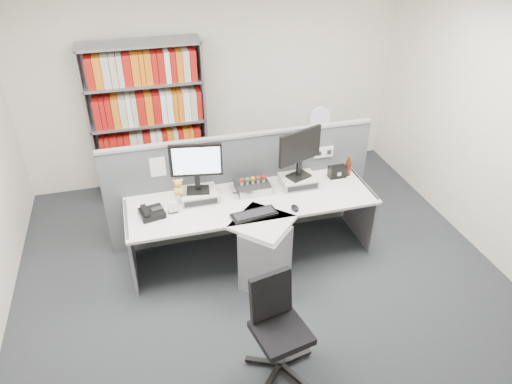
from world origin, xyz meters
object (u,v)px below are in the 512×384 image
object	(u,v)px
desktop_pc	(252,186)
mouse	(295,208)
desk_calendar	(173,208)
cola_bottle	(348,168)
desk	(257,233)
speaker	(337,172)
monitor_right	(300,150)
desk_fan	(319,119)
office_chair	(277,323)
desk_phone	(151,213)
shelving_unit	(149,125)
monitor_left	(196,164)
keyboard	(254,214)
filing_cabinet	(316,164)

from	to	relation	value
desktop_pc	mouse	size ratio (longest dim) A/B	3.02
desk_calendar	cola_bottle	bearing A→B (deg)	6.22
desk	speaker	xyz separation A→B (m)	(1.05, 0.43, 0.33)
monitor_right	desk_calendar	world-z (taller)	monitor_right
desk_fan	office_chair	distance (m)	3.01
desk_phone	shelving_unit	distance (m)	1.66
monitor_left	office_chair	size ratio (longest dim) A/B	0.61
monitor_left	monitor_right	bearing A→B (deg)	0.00
keyboard	desk_phone	size ratio (longest dim) A/B	1.77
desk	mouse	bearing A→B (deg)	-10.17
desk	monitor_right	bearing A→B (deg)	34.01
desk_calendar	desktop_pc	bearing A→B (deg)	12.24
cola_bottle	desk_fan	world-z (taller)	desk_fan
mouse	keyboard	bearing A→B (deg)	178.93
mouse	shelving_unit	distance (m)	2.31
desk_calendar	office_chair	world-z (taller)	office_chair
desk_calendar	office_chair	xyz separation A→B (m)	(0.65, -1.45, -0.30)
desk_fan	desk_phone	bearing A→B (deg)	-151.85
monitor_left	office_chair	world-z (taller)	monitor_left
shelving_unit	monitor_right	bearing A→B (deg)	-44.93
desktop_pc	desk_calendar	size ratio (longest dim) A/B	2.92
desk_phone	desk	bearing A→B (deg)	-11.24
desk_calendar	desk_fan	distance (m)	2.35
desk_calendar	office_chair	size ratio (longest dim) A/B	0.14
speaker	filing_cabinet	distance (m)	1.07
shelving_unit	mouse	bearing A→B (deg)	-56.37
speaker	mouse	bearing A→B (deg)	-143.66
monitor_right	mouse	distance (m)	0.64
mouse	shelving_unit	world-z (taller)	shelving_unit
mouse	desk_calendar	bearing A→B (deg)	166.58
keyboard	desk_fan	xyz separation A→B (m)	(1.25, 1.46, 0.26)
monitor_left	desk_fan	size ratio (longest dim) A/B	1.15
monitor_left	desk_fan	bearing A→B (deg)	30.40
office_chair	cola_bottle	bearing A→B (deg)	50.95
office_chair	mouse	bearing A→B (deg)	64.82
desktop_pc	desk_calendar	distance (m)	0.90
keyboard	desk_fan	size ratio (longest dim) A/B	1.02
monitor_left	speaker	size ratio (longest dim) A/B	2.75
keyboard	cola_bottle	distance (m)	1.33
desktop_pc	monitor_left	bearing A→B (deg)	-177.62
monitor_right	keyboard	bearing A→B (deg)	-144.42
desktop_pc	office_chair	size ratio (longest dim) A/B	0.40
keyboard	desk_fan	world-z (taller)	desk_fan
desk	filing_cabinet	world-z (taller)	desk
desktop_pc	desk_fan	world-z (taller)	desk_fan
speaker	desk_fan	xyz separation A→B (m)	(0.15, 0.97, 0.21)
filing_cabinet	desk	bearing A→B (deg)	-130.61
monitor_right	shelving_unit	bearing A→B (deg)	135.07
desk_phone	speaker	bearing A→B (deg)	6.16
desk_phone	office_chair	bearing A→B (deg)	-59.07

